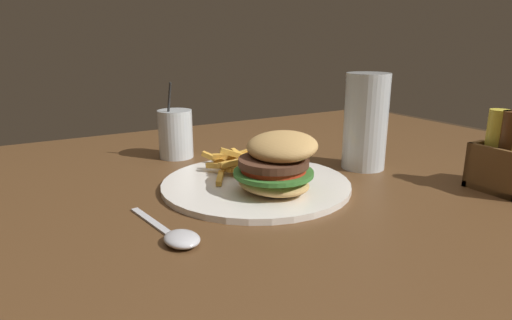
% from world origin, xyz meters
% --- Properties ---
extents(dining_table, '(1.23, 1.21, 0.71)m').
position_xyz_m(dining_table, '(0.00, 0.00, 0.63)').
color(dining_table, brown).
rests_on(dining_table, ground_plane).
extents(meal_plate_near, '(0.32, 0.32, 0.11)m').
position_xyz_m(meal_plate_near, '(-0.03, -0.17, 0.74)').
color(meal_plate_near, white).
rests_on(meal_plate_near, dining_table).
extents(beer_glass, '(0.08, 0.08, 0.18)m').
position_xyz_m(beer_glass, '(-0.05, 0.07, 0.80)').
color(beer_glass, silver).
rests_on(beer_glass, dining_table).
extents(juice_glass, '(0.07, 0.07, 0.16)m').
position_xyz_m(juice_glass, '(-0.31, -0.22, 0.76)').
color(juice_glass, silver).
rests_on(juice_glass, dining_table).
extents(spoon, '(0.17, 0.05, 0.01)m').
position_xyz_m(spoon, '(0.07, -0.36, 0.72)').
color(spoon, silver).
rests_on(spoon, dining_table).
extents(condiment_caddy, '(0.09, 0.08, 0.13)m').
position_xyz_m(condiment_caddy, '(0.16, 0.18, 0.77)').
color(condiment_caddy, brown).
rests_on(condiment_caddy, dining_table).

